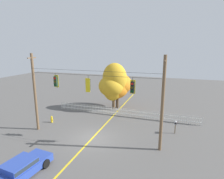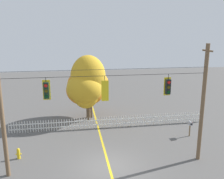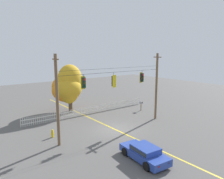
{
  "view_description": "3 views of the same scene",
  "coord_description": "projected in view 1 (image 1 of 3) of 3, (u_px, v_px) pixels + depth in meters",
  "views": [
    {
      "loc": [
        6.97,
        -14.61,
        8.35
      ],
      "look_at": [
        1.4,
        1.71,
        4.47
      ],
      "focal_mm": 29.75,
      "sensor_mm": 36.0,
      "label": 1
    },
    {
      "loc": [
        -2.1,
        -14.09,
        8.61
      ],
      "look_at": [
        0.44,
        1.48,
        4.8
      ],
      "focal_mm": 39.09,
      "sensor_mm": 36.0,
      "label": 2
    },
    {
      "loc": [
        -13.12,
        -16.59,
        7.97
      ],
      "look_at": [
        0.49,
        1.21,
        4.03
      ],
      "focal_mm": 34.1,
      "sensor_mm": 36.0,
      "label": 3
    }
  ],
  "objects": [
    {
      "name": "signal_support_span",
      "position": [
        91.0,
        97.0,
        16.64
      ],
      "size": [
        12.68,
        1.1,
        7.86
      ],
      "color": "brown",
      "rests_on": "ground"
    },
    {
      "name": "white_picket_fence",
      "position": [
        123.0,
        112.0,
        23.08
      ],
      "size": [
        17.92,
        0.06,
        1.03
      ],
      "color": "silver",
      "rests_on": "ground"
    },
    {
      "name": "ground",
      "position": [
        92.0,
        138.0,
        17.52
      ],
      "size": [
        80.0,
        80.0,
        0.0
      ],
      "primitive_type": "plane",
      "color": "#565451"
    },
    {
      "name": "autumn_maple_mid",
      "position": [
        116.0,
        86.0,
        26.03
      ],
      "size": [
        4.27,
        3.96,
        4.97
      ],
      "color": "#473828",
      "rests_on": "ground"
    },
    {
      "name": "traffic_signal_southbound_primary",
      "position": [
        132.0,
        87.0,
        15.21
      ],
      "size": [
        0.43,
        0.38,
        1.39
      ],
      "color": "black"
    },
    {
      "name": "traffic_signal_northbound_primary",
      "position": [
        88.0,
        85.0,
        16.46
      ],
      "size": [
        0.43,
        0.38,
        1.51
      ],
      "color": "black"
    },
    {
      "name": "traffic_signal_westbound_side",
      "position": [
        56.0,
        81.0,
        17.53
      ],
      "size": [
        0.43,
        0.38,
        1.35
      ],
      "color": "black"
    },
    {
      "name": "lane_centerline_stripe",
      "position": [
        92.0,
        138.0,
        17.52
      ],
      "size": [
        0.16,
        36.0,
        0.01
      ],
      "primitive_type": "cube",
      "color": "gold",
      "rests_on": "ground"
    },
    {
      "name": "fire_hydrant",
      "position": [
        52.0,
        119.0,
        21.19
      ],
      "size": [
        0.38,
        0.22,
        0.78
      ],
      "color": "gold",
      "rests_on": "ground"
    },
    {
      "name": "parked_car",
      "position": [
        21.0,
        168.0,
        12.26
      ],
      "size": [
        2.16,
        4.25,
        1.15
      ],
      "color": "#28429E",
      "rests_on": "ground"
    },
    {
      "name": "roadside_mailbox",
      "position": [
        175.0,
        124.0,
        18.3
      ],
      "size": [
        0.25,
        0.44,
        1.3
      ],
      "color": "brown",
      "rests_on": "ground"
    },
    {
      "name": "autumn_maple_near_fence",
      "position": [
        113.0,
        83.0,
        24.97
      ],
      "size": [
        3.76,
        3.35,
        6.41
      ],
      "color": "brown",
      "rests_on": "ground"
    }
  ]
}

